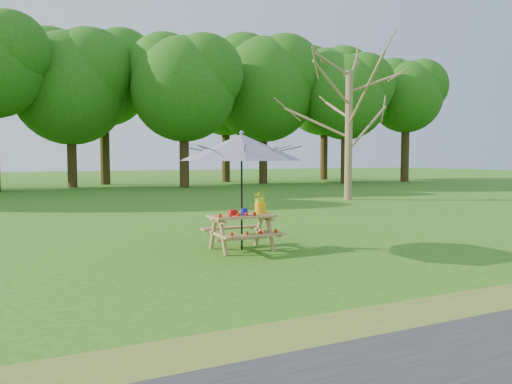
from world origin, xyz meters
name	(u,v)px	position (x,y,z in m)	size (l,w,h in m)	color
ground	(106,289)	(0.00, 0.00, 0.00)	(120.00, 120.00, 0.00)	#2E6713
drygrass_strip	(160,367)	(0.00, -2.80, 0.00)	(120.00, 1.20, 0.01)	olive
treeline	(33,37)	(0.00, 22.00, 8.00)	(60.00, 12.00, 16.00)	#215F10
bare_tree	(350,17)	(11.41, 10.17, 7.47)	(6.55, 6.55, 12.30)	olive
picnic_table	(242,233)	(2.79, 1.75, 0.33)	(1.20, 1.32, 0.67)	olive
patio_umbrella	(242,147)	(2.79, 1.75, 1.95)	(3.05, 3.05, 2.26)	black
produce_bins	(238,212)	(2.73, 1.80, 0.72)	(0.32, 0.39, 0.13)	red
tomatoes_row	(238,215)	(2.64, 1.57, 0.71)	(0.77, 0.13, 0.07)	red
flower_bucket	(260,200)	(3.23, 1.84, 0.93)	(0.34, 0.31, 0.48)	#FFB30D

